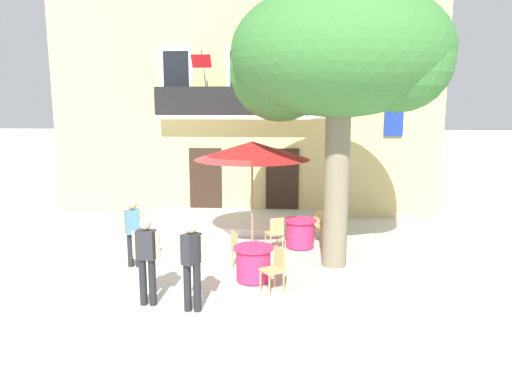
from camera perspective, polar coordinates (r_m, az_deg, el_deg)
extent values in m
plane|color=beige|center=(11.79, -6.61, -8.27)|extent=(120.00, 120.00, 0.00)
cube|color=#DBC67F|center=(18.03, -0.87, 10.40)|extent=(13.00, 4.00, 7.50)
cube|color=#332319|center=(16.40, -5.99, 1.21)|extent=(1.10, 0.08, 2.30)
cube|color=#332319|center=(16.15, 3.13, 1.11)|extent=(1.10, 0.08, 2.30)
cube|color=silver|center=(16.39, -9.42, 13.40)|extent=(1.10, 0.08, 1.90)
cube|color=black|center=(16.36, -9.45, 13.41)|extent=(0.84, 0.04, 1.60)
cube|color=silver|center=(16.03, -1.53, 13.60)|extent=(1.10, 0.08, 1.90)
cube|color=black|center=(16.00, -1.54, 13.61)|extent=(0.84, 0.04, 1.60)
cube|color=silver|center=(15.96, 6.58, 13.55)|extent=(1.10, 0.08, 1.90)
cube|color=black|center=(15.93, 6.59, 13.56)|extent=(0.84, 0.04, 1.60)
cube|color=silver|center=(15.73, -1.61, 8.89)|extent=(5.60, 0.65, 0.12)
cube|color=black|center=(15.43, -1.73, 10.75)|extent=(5.60, 0.06, 0.90)
cylinder|color=#B2B2B7|center=(15.74, -6.18, 13.97)|extent=(0.04, 0.95, 1.33)
cube|color=red|center=(15.32, -6.51, 15.18)|extent=(0.60, 0.29, 0.38)
cylinder|color=#B2B2B7|center=(15.50, 2.86, 14.07)|extent=(0.04, 0.95, 1.33)
cube|color=yellow|center=(15.07, 2.83, 15.32)|extent=(0.60, 0.29, 0.38)
cylinder|color=#47423D|center=(16.14, -9.87, 9.47)|extent=(0.26, 0.26, 0.27)
ellipsoid|color=#4C8E38|center=(16.14, -9.90, 10.55)|extent=(0.33, 0.33, 0.34)
cylinder|color=#47423D|center=(15.90, -5.79, 9.64)|extent=(0.34, 0.34, 0.32)
ellipsoid|color=#38843D|center=(15.90, -5.81, 10.81)|extent=(0.44, 0.44, 0.33)
cylinder|color=#995638|center=(15.75, -1.60, 9.54)|extent=(0.26, 0.26, 0.24)
ellipsoid|color=#2D7533|center=(15.74, -1.60, 10.48)|extent=(0.34, 0.34, 0.28)
cylinder|color=#995638|center=(15.67, 2.65, 9.71)|extent=(0.34, 0.34, 0.34)
ellipsoid|color=#4C8E38|center=(15.67, 2.66, 10.98)|extent=(0.44, 0.44, 0.35)
cylinder|color=#47423D|center=(15.69, 6.91, 9.58)|extent=(0.36, 0.36, 0.30)
ellipsoid|color=#4C8E38|center=(15.68, 6.94, 10.78)|extent=(0.46, 0.46, 0.35)
cube|color=navy|center=(16.25, 16.20, 11.30)|extent=(0.60, 0.06, 2.80)
cube|color=silver|center=(15.10, -1.95, -3.52)|extent=(6.21, 2.80, 0.25)
cylinder|color=#7F755B|center=(11.24, 9.50, 0.16)|extent=(0.57, 0.57, 3.58)
ellipsoid|color=#3D7F38|center=(11.12, 10.00, 16.17)|extent=(4.83, 4.35, 2.90)
sphere|color=#3D7F38|center=(11.65, 2.92, 14.26)|extent=(2.42, 2.42, 2.42)
sphere|color=#3D7F38|center=(10.81, 16.82, 14.78)|extent=(2.17, 2.17, 2.17)
cylinder|color=#E52D66|center=(10.43, -0.31, -8.58)|extent=(0.74, 0.74, 0.68)
cylinder|color=#E52D66|center=(10.32, -0.31, -6.64)|extent=(0.86, 0.86, 0.04)
cylinder|color=#2D2823|center=(10.55, -0.31, -10.40)|extent=(0.44, 0.44, 0.03)
cylinder|color=tan|center=(9.66, 1.59, -11.10)|extent=(0.04, 0.04, 0.45)
cylinder|color=tan|center=(9.93, 0.54, -10.48)|extent=(0.04, 0.04, 0.45)
cylinder|color=tan|center=(9.83, 3.30, -10.71)|extent=(0.04, 0.04, 0.45)
cylinder|color=tan|center=(10.10, 2.22, -10.12)|extent=(0.04, 0.04, 0.45)
cube|color=tan|center=(9.79, 1.92, -9.26)|extent=(0.56, 0.56, 0.04)
cube|color=tan|center=(9.81, 2.83, -7.81)|extent=(0.25, 0.34, 0.42)
cylinder|color=tan|center=(11.35, -1.17, -7.76)|extent=(0.04, 0.04, 0.45)
cylinder|color=tan|center=(11.05, -0.56, -8.27)|extent=(0.04, 0.04, 0.45)
cylinder|color=tan|center=(11.25, -2.81, -7.94)|extent=(0.04, 0.04, 0.45)
cylinder|color=tan|center=(10.94, -2.24, -8.47)|extent=(0.04, 0.04, 0.45)
cube|color=tan|center=(11.07, -1.70, -6.91)|extent=(0.53, 0.53, 0.04)
cube|color=tan|center=(10.95, -2.60, -5.86)|extent=(0.20, 0.36, 0.42)
cylinder|color=#E52D66|center=(12.82, 5.24, -4.97)|extent=(0.74, 0.74, 0.68)
cylinder|color=#E52D66|center=(12.73, 5.27, -3.36)|extent=(0.86, 0.86, 0.04)
cylinder|color=#2D2823|center=(12.92, 5.22, -6.49)|extent=(0.44, 0.44, 0.03)
cylinder|color=tan|center=(13.23, 9.01, -5.22)|extent=(0.04, 0.04, 0.45)
cylinder|color=tan|center=(13.04, 7.80, -5.43)|extent=(0.04, 0.04, 0.45)
cylinder|color=tan|center=(13.50, 8.16, -4.89)|extent=(0.04, 0.04, 0.45)
cylinder|color=tan|center=(13.31, 6.96, -5.08)|extent=(0.04, 0.04, 0.45)
cube|color=tan|center=(13.20, 8.01, -4.13)|extent=(0.55, 0.55, 0.04)
cube|color=tan|center=(13.29, 7.59, -3.00)|extent=(0.35, 0.23, 0.42)
cylinder|color=tan|center=(12.64, 1.14, -5.84)|extent=(0.04, 0.04, 0.45)
cylinder|color=tan|center=(12.77, 2.55, -5.68)|extent=(0.04, 0.04, 0.45)
cylinder|color=tan|center=(12.34, 1.75, -6.25)|extent=(0.04, 0.04, 0.45)
cylinder|color=tan|center=(12.47, 3.19, -6.08)|extent=(0.04, 0.04, 0.45)
cube|color=tan|center=(12.49, 2.16, -4.88)|extent=(0.53, 0.53, 0.04)
cube|color=tan|center=(12.27, 2.51, -4.05)|extent=(0.36, 0.20, 0.42)
cylinder|color=#997A56|center=(12.21, -0.45, -1.35)|extent=(0.06, 0.06, 2.55)
cylinder|color=#333333|center=(12.52, -0.44, -6.89)|extent=(0.44, 0.44, 0.08)
cone|color=#B21E1E|center=(12.00, -0.46, 4.97)|extent=(2.90, 2.90, 0.45)
cylinder|color=#232328|center=(11.69, -14.68, -6.66)|extent=(0.14, 0.14, 0.80)
cylinder|color=#232328|center=(11.63, -13.83, -6.70)|extent=(0.14, 0.14, 0.80)
cube|color=teal|center=(11.48, -14.41, -3.42)|extent=(0.40, 0.37, 0.56)
sphere|color=tan|center=(11.39, -14.50, -1.47)|extent=(0.22, 0.22, 0.22)
cylinder|color=tan|center=(11.55, -15.45, -3.39)|extent=(0.09, 0.09, 0.52)
cylinder|color=tan|center=(11.41, -13.36, -3.46)|extent=(0.09, 0.09, 0.52)
cylinder|color=#232328|center=(9.48, -13.26, -10.34)|extent=(0.14, 0.14, 0.91)
cylinder|color=#232328|center=(9.43, -12.19, -10.41)|extent=(0.14, 0.14, 0.91)
cube|color=#2D2D33|center=(9.22, -12.91, -6.12)|extent=(0.36, 0.26, 0.56)
sphere|color=beige|center=(9.12, -13.01, -3.71)|extent=(0.22, 0.22, 0.22)
cylinder|color=beige|center=(9.29, -14.22, -6.06)|extent=(0.09, 0.09, 0.52)
cylinder|color=beige|center=(9.16, -11.59, -6.18)|extent=(0.09, 0.09, 0.52)
cylinder|color=#232328|center=(9.06, -8.14, -11.12)|extent=(0.14, 0.14, 0.91)
cylinder|color=#232328|center=(9.03, -7.00, -11.18)|extent=(0.14, 0.14, 0.91)
cube|color=#2D2D33|center=(8.80, -7.68, -6.69)|extent=(0.37, 0.40, 0.56)
sphere|color=beige|center=(8.69, -7.75, -4.17)|extent=(0.22, 0.22, 0.22)
cylinder|color=beige|center=(8.85, -9.09, -6.64)|extent=(0.09, 0.09, 0.52)
cylinder|color=beige|center=(8.76, -6.26, -6.74)|extent=(0.09, 0.09, 0.52)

